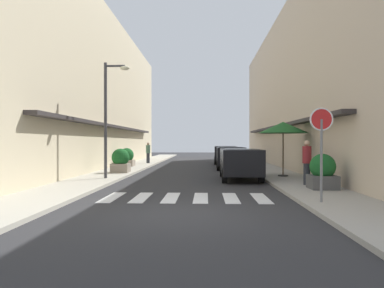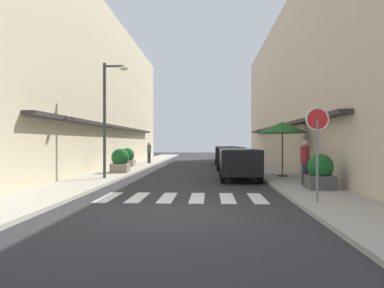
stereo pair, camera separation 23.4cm
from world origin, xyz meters
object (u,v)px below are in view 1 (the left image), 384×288
object	(u,v)px
pedestrian_walking_near	(307,161)
pedestrian_walking_far	(148,152)
cafe_umbrella	(283,128)
planter_midblock	(121,161)
planter_far	(127,158)
parked_car_near	(240,160)
street_lamp	(110,108)
parked_car_mid	(230,155)
round_street_sign	(321,130)
planter_corner	(323,172)
parked_car_far	(225,153)

from	to	relation	value
pedestrian_walking_near	pedestrian_walking_far	size ratio (longest dim) A/B	1.05
cafe_umbrella	planter_midblock	world-z (taller)	cafe_umbrella
pedestrian_walking_near	planter_far	bearing A→B (deg)	-82.86
parked_car_near	pedestrian_walking_far	distance (m)	13.15
parked_car_near	pedestrian_walking_far	xyz separation A→B (m)	(-6.20, 11.60, 0.06)
street_lamp	planter_midblock	distance (m)	4.14
parked_car_mid	round_street_sign	size ratio (longest dim) A/B	1.52
round_street_sign	parked_car_near	bearing A→B (deg)	102.73
parked_car_near	street_lamp	world-z (taller)	street_lamp
round_street_sign	street_lamp	distance (m)	10.05
parked_car_near	planter_far	world-z (taller)	parked_car_near
cafe_umbrella	pedestrian_walking_far	size ratio (longest dim) A/B	1.61
planter_far	pedestrian_walking_far	bearing A→B (deg)	76.48
round_street_sign	pedestrian_walking_near	xyz separation A→B (m)	(0.73, 4.09, -1.09)
parked_car_near	pedestrian_walking_far	world-z (taller)	pedestrian_walking_far
planter_corner	pedestrian_walking_near	xyz separation A→B (m)	(-0.22, 1.21, 0.32)
parked_car_mid	pedestrian_walking_near	bearing A→B (deg)	-76.52
street_lamp	planter_far	xyz separation A→B (m)	(-1.05, 8.42, -2.66)
parked_car_far	pedestrian_walking_far	bearing A→B (deg)	-170.60
parked_car_far	pedestrian_walking_near	distance (m)	15.70
pedestrian_walking_far	parked_car_near	bearing A→B (deg)	27.87
parked_car_mid	round_street_sign	distance (m)	13.86
planter_corner	planter_midblock	xyz separation A→B (m)	(-8.82, 6.74, 0.04)
round_street_sign	pedestrian_walking_far	xyz separation A→B (m)	(-7.78, 18.59, -1.14)
parked_car_near	parked_car_far	xyz separation A→B (m)	(-0.00, 12.63, 0.00)
parked_car_near	cafe_umbrella	xyz separation A→B (m)	(2.15, 0.72, 1.56)
pedestrian_walking_near	parked_car_far	bearing A→B (deg)	-115.58
parked_car_mid	planter_corner	distance (m)	11.13
street_lamp	planter_corner	world-z (taller)	street_lamp
pedestrian_walking_near	pedestrian_walking_far	distance (m)	16.81
parked_car_near	round_street_sign	world-z (taller)	round_street_sign
street_lamp	pedestrian_walking_near	bearing A→B (deg)	-15.61
cafe_umbrella	planter_far	world-z (taller)	cafe_umbrella
planter_midblock	parked_car_near	bearing A→B (deg)	-22.69
pedestrian_walking_far	cafe_umbrella	bearing A→B (deg)	37.28
planter_far	pedestrian_walking_near	size ratio (longest dim) A/B	0.73
parked_car_mid	planter_midblock	world-z (taller)	parked_car_mid
parked_car_mid	pedestrian_walking_far	size ratio (longest dim) A/B	2.42
round_street_sign	pedestrian_walking_far	size ratio (longest dim) A/B	1.59
pedestrian_walking_far	planter_far	bearing A→B (deg)	-13.76
parked_car_mid	cafe_umbrella	xyz separation A→B (m)	(2.15, -6.00, 1.56)
cafe_umbrella	planter_midblock	size ratio (longest dim) A/B	2.03
parked_car_near	parked_car_far	bearing A→B (deg)	90.00
parked_car_near	pedestrian_walking_near	xyz separation A→B (m)	(2.31, -2.90, 0.11)
cafe_umbrella	parked_car_mid	bearing A→B (deg)	109.74
cafe_umbrella	planter_corner	size ratio (longest dim) A/B	2.13
planter_midblock	pedestrian_walking_near	distance (m)	10.22
round_street_sign	pedestrian_walking_far	bearing A→B (deg)	112.70
planter_corner	parked_car_far	bearing A→B (deg)	98.59
round_street_sign	planter_corner	distance (m)	3.34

